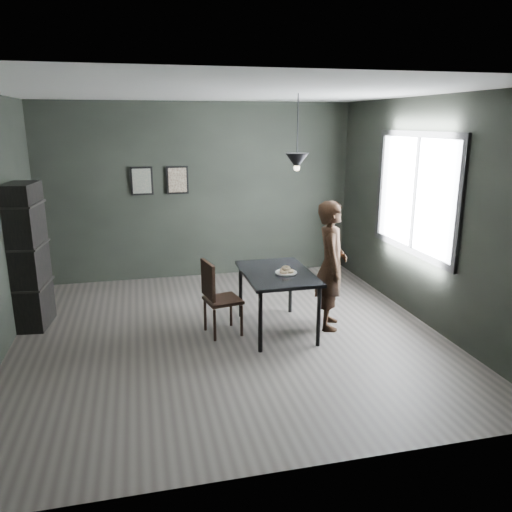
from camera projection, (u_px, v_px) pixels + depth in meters
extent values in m
plane|color=#393431|center=(229.00, 334.00, 6.04)|extent=(5.00, 5.00, 0.00)
cube|color=black|center=(200.00, 192.00, 8.02)|extent=(5.00, 0.10, 2.80)
cube|color=silver|center=(225.00, 92.00, 5.30)|extent=(5.00, 5.00, 0.02)
cube|color=white|center=(415.00, 194.00, 6.36)|extent=(0.02, 1.80, 1.40)
cube|color=black|center=(415.00, 194.00, 6.36)|extent=(0.04, 1.96, 1.56)
cube|color=black|center=(277.00, 273.00, 5.98)|extent=(0.80, 1.20, 0.04)
cylinder|color=black|center=(260.00, 322.00, 5.49)|extent=(0.05, 0.05, 0.71)
cylinder|color=black|center=(319.00, 317.00, 5.65)|extent=(0.05, 0.05, 0.71)
cylinder|color=black|center=(241.00, 291.00, 6.51)|extent=(0.05, 0.05, 0.71)
cylinder|color=black|center=(290.00, 287.00, 6.66)|extent=(0.05, 0.05, 0.71)
cylinder|color=white|center=(286.00, 273.00, 5.91)|extent=(0.23, 0.23, 0.01)
torus|color=beige|center=(290.00, 271.00, 5.90)|extent=(0.11, 0.11, 0.04)
torus|color=beige|center=(284.00, 270.00, 5.94)|extent=(0.11, 0.11, 0.04)
torus|color=beige|center=(284.00, 272.00, 5.87)|extent=(0.11, 0.11, 0.04)
torus|color=beige|center=(286.00, 268.00, 5.89)|extent=(0.11, 0.11, 0.05)
imported|color=black|center=(331.00, 265.00, 6.08)|extent=(0.55, 0.67, 1.59)
cube|color=black|center=(223.00, 300.00, 5.97)|extent=(0.47, 0.47, 0.04)
cube|color=black|center=(208.00, 280.00, 5.83)|extent=(0.12, 0.40, 0.44)
cylinder|color=black|center=(215.00, 325.00, 5.81)|extent=(0.03, 0.03, 0.39)
cylinder|color=black|center=(242.00, 321.00, 5.95)|extent=(0.03, 0.03, 0.39)
cylinder|color=black|center=(205.00, 315.00, 6.11)|extent=(0.03, 0.03, 0.39)
cylinder|color=black|center=(231.00, 311.00, 6.25)|extent=(0.03, 0.03, 0.39)
cube|color=black|center=(28.00, 257.00, 6.09)|extent=(0.41, 0.63, 1.79)
cylinder|color=black|center=(298.00, 128.00, 5.69)|extent=(0.01, 0.01, 0.75)
cone|color=black|center=(297.00, 161.00, 5.78)|extent=(0.28, 0.28, 0.18)
sphere|color=#FFE0B2|center=(297.00, 168.00, 5.81)|extent=(0.07, 0.07, 0.07)
cube|color=black|center=(142.00, 181.00, 7.74)|extent=(0.34, 0.03, 0.44)
cube|color=#415B51|center=(142.00, 181.00, 7.72)|extent=(0.28, 0.01, 0.38)
cube|color=black|center=(177.00, 180.00, 7.86)|extent=(0.34, 0.03, 0.44)
cube|color=brown|center=(178.00, 180.00, 7.84)|extent=(0.28, 0.01, 0.38)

